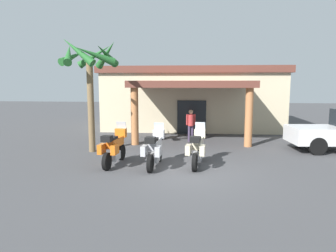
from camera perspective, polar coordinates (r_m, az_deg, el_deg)
name	(u,v)px	position (r m, az deg, el deg)	size (l,w,h in m)	color
ground_plane	(186,170)	(11.49, 3.28, -8.17)	(80.00, 80.00, 0.00)	#424244
motel_building	(192,97)	(22.77, 4.50, 5.35)	(12.37, 11.50, 4.25)	beige
motorcycle_orange	(114,147)	(12.23, -9.90, -3.92)	(0.74, 2.21, 1.61)	black
motorcycle_silver	(155,149)	(11.77, -2.48, -4.27)	(0.73, 2.21, 1.61)	black
motorcycle_cream	(197,148)	(11.95, 5.43, -4.11)	(0.77, 2.21, 1.61)	black
pedestrian	(191,123)	(16.93, 4.22, 0.54)	(0.50, 0.32, 1.74)	#3F334C
palm_tree_roadside	(89,64)	(14.61, -14.28, 10.94)	(2.62, 2.71, 5.20)	brown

